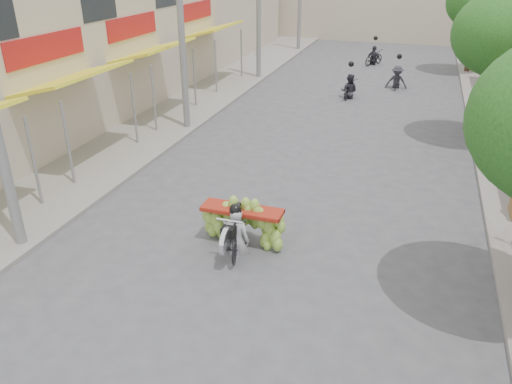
% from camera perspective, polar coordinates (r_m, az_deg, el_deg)
% --- Properties ---
extents(sidewalk_left, '(4.00, 60.00, 0.12)m').
position_cam_1_polar(sidewalk_left, '(22.97, -8.27, 9.94)').
color(sidewalk_left, gray).
rests_on(sidewalk_left, ground).
extents(shophouse_row_left, '(9.77, 40.00, 6.00)m').
position_cam_1_polar(shophouse_row_left, '(24.17, -21.01, 16.50)').
color(shophouse_row_left, '#BDAD96').
rests_on(shophouse_row_left, ground).
extents(utility_pole_mid, '(0.60, 0.24, 8.00)m').
position_cam_1_polar(utility_pole_mid, '(18.85, -8.60, 18.81)').
color(utility_pole_mid, slate).
rests_on(utility_pole_mid, ground).
extents(street_tree_mid, '(3.40, 3.40, 5.25)m').
position_cam_1_polar(street_tree_mid, '(19.10, 26.57, 15.86)').
color(street_tree_mid, '#3A2719').
rests_on(street_tree_mid, ground).
extents(street_tree_far, '(3.40, 3.40, 5.25)m').
position_cam_1_polar(street_tree_far, '(30.97, 24.13, 19.20)').
color(street_tree_far, '#3A2719').
rests_on(street_tree_far, ground).
extents(produce_crate_far, '(1.20, 0.88, 1.16)m').
position_cam_1_polar(produce_crate_far, '(21.75, 26.50, 8.39)').
color(produce_crate_far, brown).
rests_on(produce_crate_far, ground).
extents(banana_motorbike, '(2.20, 1.92, 2.07)m').
position_cam_1_polar(banana_motorbike, '(11.37, -1.97, -3.42)').
color(banana_motorbike, black).
rests_on(banana_motorbike, ground).
extents(pedestrian, '(1.00, 0.86, 1.74)m').
position_cam_1_polar(pedestrian, '(20.47, 25.79, 8.39)').
color(pedestrian, silver).
rests_on(pedestrian, ground).
extents(bg_motorbike_a, '(0.84, 1.54, 1.95)m').
position_cam_1_polar(bg_motorbike_a, '(24.15, 10.66, 12.28)').
color(bg_motorbike_a, black).
rests_on(bg_motorbike_a, ground).
extents(bg_motorbike_b, '(1.07, 1.64, 1.95)m').
position_cam_1_polar(bg_motorbike_b, '(26.48, 15.89, 13.14)').
color(bg_motorbike_b, black).
rests_on(bg_motorbike_b, ground).
extents(bg_motorbike_c, '(1.26, 1.69, 1.95)m').
position_cam_1_polar(bg_motorbike_c, '(31.98, 13.37, 15.36)').
color(bg_motorbike_c, black).
rests_on(bg_motorbike_c, ground).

